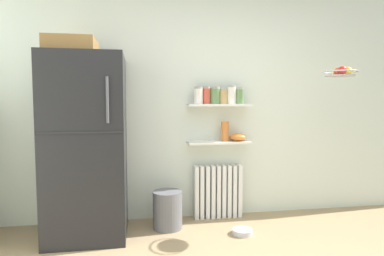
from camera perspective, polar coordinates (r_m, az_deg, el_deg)
back_wall at (r=3.73m, az=1.31°, el=4.39°), size 7.04×0.10×2.60m
refrigerator at (r=3.31m, az=-18.02°, el=-2.58°), size 0.74×0.75×1.90m
radiator at (r=3.78m, az=4.55°, el=-11.01°), size 0.54×0.12×0.60m
wall_shelf_lower at (r=3.64m, az=4.72°, el=-2.53°), size 0.70×0.22×0.02m
wall_shelf_upper at (r=3.61m, az=4.76°, el=4.02°), size 0.70×0.22×0.02m
storage_jar_0 at (r=3.56m, az=1.11°, el=5.69°), size 0.10×0.10×0.18m
storage_jar_1 at (r=3.58m, az=2.59°, el=5.71°), size 0.08×0.08×0.19m
storage_jar_2 at (r=3.60m, az=4.05°, el=5.68°), size 0.11×0.11×0.19m
storage_jar_3 at (r=3.63m, az=5.49°, el=5.52°), size 0.09×0.09×0.17m
storage_jar_4 at (r=3.65m, az=6.92°, el=5.78°), size 0.10×0.10×0.20m
storage_jar_5 at (r=3.68m, az=8.32°, el=5.58°), size 0.10×0.10×0.18m
vase at (r=3.64m, az=5.78°, el=-0.60°), size 0.08×0.08×0.22m
shelf_bowl at (r=3.69m, az=8.03°, el=-1.60°), size 0.19×0.19×0.08m
trash_bin at (r=3.49m, az=-4.31°, el=-14.10°), size 0.30×0.30×0.39m
pet_food_bowl at (r=3.42m, az=8.84°, el=-17.52°), size 0.20×0.20×0.05m
hanging_fruit_basket at (r=3.65m, az=24.71°, el=8.89°), size 0.34×0.34×0.10m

